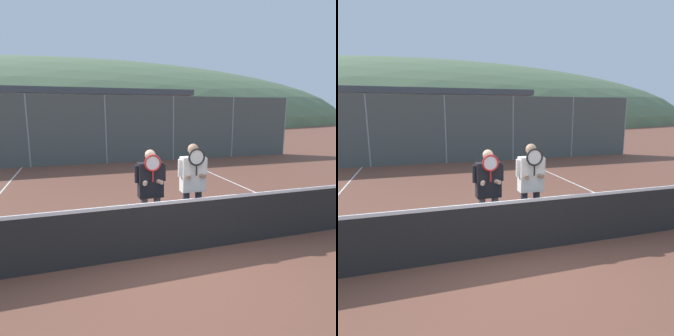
# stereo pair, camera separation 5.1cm
# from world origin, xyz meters

# --- Properties ---
(ground_plane) EXTENTS (120.00, 120.00, 0.00)m
(ground_plane) POSITION_xyz_m (0.00, 0.00, 0.00)
(ground_plane) COLOR brown
(hill_distant) EXTENTS (121.18, 67.32, 23.56)m
(hill_distant) POSITION_xyz_m (0.00, 60.97, 0.00)
(hill_distant) COLOR #5B7551
(hill_distant) RESTS_ON ground_plane
(clubhouse_building) EXTENTS (16.39, 5.50, 3.77)m
(clubhouse_building) POSITION_xyz_m (-1.79, 17.17, 1.91)
(clubhouse_building) COLOR beige
(clubhouse_building) RESTS_ON ground_plane
(fence_back) EXTENTS (19.61, 0.06, 3.08)m
(fence_back) POSITION_xyz_m (-0.00, 9.45, 1.54)
(fence_back) COLOR gray
(fence_back) RESTS_ON ground_plane
(tennis_net) EXTENTS (9.71, 0.09, 1.04)m
(tennis_net) POSITION_xyz_m (0.00, 0.00, 0.48)
(tennis_net) COLOR gray
(tennis_net) RESTS_ON ground_plane
(court_line_right_sideline) EXTENTS (0.05, 16.00, 0.01)m
(court_line_right_sideline) POSITION_xyz_m (3.61, 3.00, 0.00)
(court_line_right_sideline) COLOR white
(court_line_right_sideline) RESTS_ON ground_plane
(player_leftmost) EXTENTS (0.59, 0.34, 1.70)m
(player_leftmost) POSITION_xyz_m (-0.17, 0.71, 1.00)
(player_leftmost) COLOR #56565B
(player_leftmost) RESTS_ON ground_plane
(player_center_left) EXTENTS (0.60, 0.34, 1.77)m
(player_center_left) POSITION_xyz_m (0.68, 0.74, 1.06)
(player_center_left) COLOR #232838
(player_center_left) RESTS_ON ground_plane
(car_left_of_center) EXTENTS (4.66, 1.93, 1.67)m
(car_left_of_center) POSITION_xyz_m (-0.84, 12.36, 0.86)
(car_left_of_center) COLOR slate
(car_left_of_center) RESTS_ON ground_plane
(car_center) EXTENTS (4.33, 1.93, 1.69)m
(car_center) POSITION_xyz_m (4.07, 12.39, 0.87)
(car_center) COLOR maroon
(car_center) RESTS_ON ground_plane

